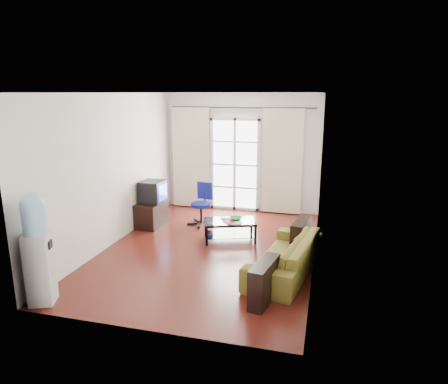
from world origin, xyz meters
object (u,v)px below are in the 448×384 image
object	(u,v)px
coffee_table	(230,228)
water_cooler	(37,247)
tv_stand	(151,214)
crt_tv	(152,191)
task_chair	(202,212)
sofa	(285,255)

from	to	relation	value
coffee_table	water_cooler	xyz separation A→B (m)	(-1.83, -2.86, 0.53)
tv_stand	crt_tv	xyz separation A→B (m)	(0.00, 0.06, 0.47)
coffee_table	task_chair	xyz separation A→B (m)	(-0.80, 0.78, 0.01)
sofa	crt_tv	bearing A→B (deg)	-108.43
sofa	task_chair	world-z (taller)	task_chair
coffee_table	water_cooler	bearing A→B (deg)	-122.70
tv_stand	task_chair	xyz separation A→B (m)	(0.98, 0.38, 0.01)
coffee_table	water_cooler	size ratio (longest dim) A/B	0.72
crt_tv	task_chair	world-z (taller)	crt_tv
tv_stand	water_cooler	xyz separation A→B (m)	(-0.06, -3.27, 0.53)
coffee_table	tv_stand	world-z (taller)	tv_stand
coffee_table	tv_stand	distance (m)	1.83
sofa	crt_tv	world-z (taller)	crt_tv
tv_stand	crt_tv	size ratio (longest dim) A/B	1.36
sofa	water_cooler	world-z (taller)	water_cooler
sofa	tv_stand	world-z (taller)	sofa
sofa	crt_tv	distance (m)	3.37
sofa	coffee_table	bearing A→B (deg)	-124.18
tv_stand	crt_tv	world-z (taller)	crt_tv
task_chair	water_cooler	world-z (taller)	water_cooler
crt_tv	task_chair	size ratio (longest dim) A/B	0.58
task_chair	water_cooler	size ratio (longest dim) A/B	0.59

